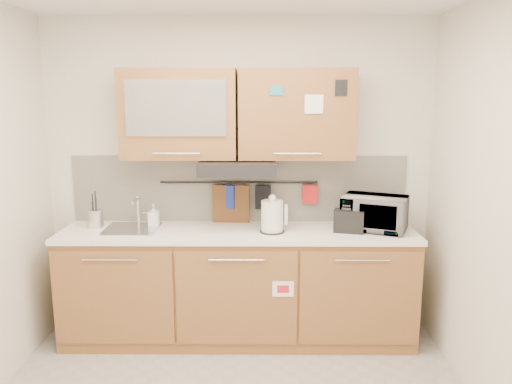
{
  "coord_description": "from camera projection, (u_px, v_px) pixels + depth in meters",
  "views": [
    {
      "loc": [
        0.17,
        -2.65,
        1.98
      ],
      "look_at": [
        0.15,
        1.05,
        1.26
      ],
      "focal_mm": 35.0,
      "sensor_mm": 36.0,
      "label": 1
    }
  ],
  "objects": [
    {
      "name": "dark_pouch",
      "position": [
        263.0,
        197.0,
        4.17
      ],
      "size": [
        0.13,
        0.05,
        0.2
      ],
      "primitive_type": "cube",
      "rotation": [
        0.0,
        0.0,
        0.14
      ],
      "color": "black",
      "rests_on": "utensil_rail"
    },
    {
      "name": "backsplash",
      "position": [
        239.0,
        189.0,
        4.21
      ],
      "size": [
        2.8,
        0.02,
        0.56
      ],
      "primitive_type": "cube",
      "color": "silver",
      "rests_on": "countertop"
    },
    {
      "name": "countertop",
      "position": [
        238.0,
        232.0,
        3.97
      ],
      "size": [
        2.82,
        0.62,
        0.04
      ],
      "primitive_type": "cube",
      "color": "white",
      "rests_on": "base_cabinet"
    },
    {
      "name": "kettle",
      "position": [
        272.0,
        217.0,
        3.89
      ],
      "size": [
        0.22,
        0.21,
        0.3
      ],
      "rotation": [
        0.0,
        0.0,
        0.23
      ],
      "color": "silver",
      "rests_on": "countertop"
    },
    {
      "name": "wall_back",
      "position": [
        239.0,
        177.0,
        4.2
      ],
      "size": [
        3.2,
        0.0,
        3.2
      ],
      "primitive_type": "plane",
      "rotation": [
        1.57,
        0.0,
        0.0
      ],
      "color": "silver",
      "rests_on": "ground"
    },
    {
      "name": "toaster",
      "position": [
        349.0,
        221.0,
        3.9
      ],
      "size": [
        0.25,
        0.19,
        0.17
      ],
      "rotation": [
        0.0,
        0.0,
        -0.23
      ],
      "color": "black",
      "rests_on": "countertop"
    },
    {
      "name": "pot_holder",
      "position": [
        310.0,
        194.0,
        4.16
      ],
      "size": [
        0.13,
        0.04,
        0.16
      ],
      "primitive_type": "cube",
      "rotation": [
        0.0,
        0.0,
        -0.19
      ],
      "color": "red",
      "rests_on": "utensil_rail"
    },
    {
      "name": "base_cabinet",
      "position": [
        238.0,
        291.0,
        4.07
      ],
      "size": [
        2.8,
        0.64,
        0.88
      ],
      "color": "#925833",
      "rests_on": "floor"
    },
    {
      "name": "soap_bottle",
      "position": [
        154.0,
        215.0,
        4.07
      ],
      "size": [
        0.08,
        0.09,
        0.18
      ],
      "primitive_type": "imported",
      "rotation": [
        0.0,
        0.0,
        0.02
      ],
      "color": "#999999",
      "rests_on": "countertop"
    },
    {
      "name": "microwave",
      "position": [
        374.0,
        213.0,
        3.96
      ],
      "size": [
        0.58,
        0.5,
        0.27
      ],
      "primitive_type": "imported",
      "rotation": [
        0.0,
        0.0,
        -0.4
      ],
      "color": "#999999",
      "rests_on": "countertop"
    },
    {
      "name": "utensil_rail",
      "position": [
        239.0,
        182.0,
        4.16
      ],
      "size": [
        1.3,
        0.02,
        0.02
      ],
      "primitive_type": "cylinder",
      "rotation": [
        0.0,
        1.57,
        0.0
      ],
      "color": "black",
      "rests_on": "backsplash"
    },
    {
      "name": "utensil_crock",
      "position": [
        96.0,
        218.0,
        4.03
      ],
      "size": [
        0.16,
        0.16,
        0.3
      ],
      "rotation": [
        0.0,
        0.0,
        -0.4
      ],
      "color": "silver",
      "rests_on": "countertop"
    },
    {
      "name": "oven_mitt",
      "position": [
        228.0,
        197.0,
        4.17
      ],
      "size": [
        0.12,
        0.07,
        0.2
      ],
      "primitive_type": "cube",
      "rotation": [
        0.0,
        0.0,
        -0.38
      ],
      "color": "navy",
      "rests_on": "utensil_rail"
    },
    {
      "name": "range_hood",
      "position": [
        238.0,
        167.0,
        3.93
      ],
      "size": [
        0.6,
        0.46,
        0.1
      ],
      "primitive_type": "cube",
      "color": "black",
      "rests_on": "upper_cabinets"
    },
    {
      "name": "sink",
      "position": [
        132.0,
        229.0,
        3.99
      ],
      "size": [
        0.42,
        0.4,
        0.26
      ],
      "color": "silver",
      "rests_on": "countertop"
    },
    {
      "name": "cutting_board",
      "position": [
        231.0,
        208.0,
        4.19
      ],
      "size": [
        0.31,
        0.04,
        0.38
      ],
      "primitive_type": "cube",
      "rotation": [
        0.0,
        0.0,
        -0.07
      ],
      "color": "brown",
      "rests_on": "utensil_rail"
    },
    {
      "name": "upper_cabinets",
      "position": [
        237.0,
        114.0,
        3.93
      ],
      "size": [
        1.82,
        0.37,
        0.7
      ],
      "color": "#925833",
      "rests_on": "wall_back"
    }
  ]
}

